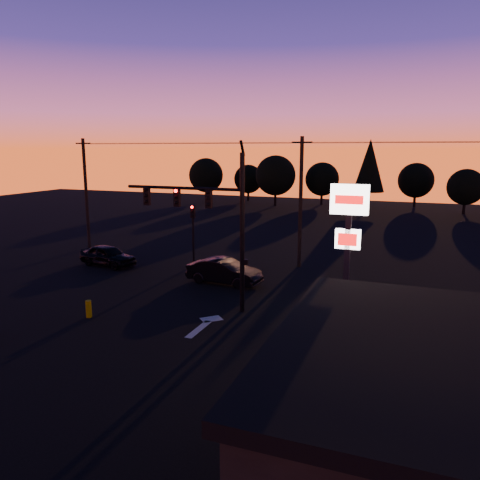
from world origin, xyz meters
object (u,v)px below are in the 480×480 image
at_px(pylon_sign, 348,231).
at_px(traffic_signal_mast, 213,214).
at_px(secondary_signal, 193,226).
at_px(bollard, 89,309).
at_px(suv_parked, 448,402).
at_px(car_left, 108,255).
at_px(car_mid, 224,271).

bearing_deg(pylon_sign, traffic_signal_mast, 160.64).
xyz_separation_m(secondary_signal, bollard, (-0.26, -11.00, -2.44)).
relative_size(secondary_signal, suv_parked, 0.89).
bearing_deg(bollard, pylon_sign, 4.73).
distance_m(car_left, car_mid, 9.53).
distance_m(traffic_signal_mast, car_left, 12.71).
xyz_separation_m(traffic_signal_mast, suv_parked, (10.91, -7.01, -4.26)).
distance_m(secondary_signal, suv_parked, 21.57).
bearing_deg(suv_parked, traffic_signal_mast, 153.57).
distance_m(traffic_signal_mast, bollard, 7.70).
height_order(bollard, car_mid, car_mid).
distance_m(traffic_signal_mast, car_mid, 6.13).
height_order(traffic_signal_mast, car_mid, traffic_signal_mast).
bearing_deg(pylon_sign, car_left, 155.82).
distance_m(secondary_signal, car_left, 6.47).
distance_m(car_left, suv_parked, 24.94).
relative_size(pylon_sign, suv_parked, 1.39).
height_order(traffic_signal_mast, bollard, traffic_signal_mast).
height_order(bollard, suv_parked, suv_parked).
height_order(traffic_signal_mast, pylon_sign, traffic_signal_mast).
bearing_deg(car_left, bollard, -138.83).
bearing_deg(secondary_signal, car_left, -160.81).
distance_m(secondary_signal, bollard, 11.27).
height_order(pylon_sign, car_left, pylon_sign).
height_order(traffic_signal_mast, secondary_signal, traffic_signal_mast).
relative_size(bollard, car_mid, 0.18).
height_order(traffic_signal_mast, car_left, traffic_signal_mast).
bearing_deg(secondary_signal, traffic_signal_mast, -56.81).
relative_size(pylon_sign, bollard, 7.99).
relative_size(secondary_signal, car_mid, 0.93).
relative_size(traffic_signal_mast, bollard, 10.08).
height_order(secondary_signal, car_left, secondary_signal).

